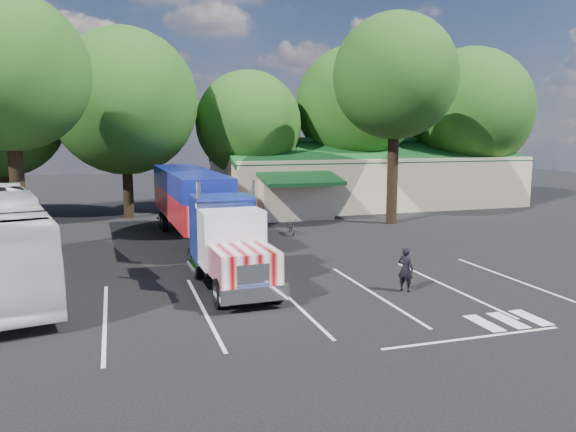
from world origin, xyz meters
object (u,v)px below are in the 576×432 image
object	(u,v)px
semi_truck	(197,205)
silver_sedan	(275,207)
woman	(406,269)
bicycle	(291,226)

from	to	relation	value
semi_truck	silver_sedan	xyz separation A→B (m)	(6.93, 9.92, -1.62)
woman	silver_sedan	size ratio (longest dim) A/B	0.40
woman	bicycle	xyz separation A→B (m)	(-0.56, 12.65, -0.38)
woman	bicycle	bearing A→B (deg)	-32.26
semi_truck	silver_sedan	bearing A→B (deg)	53.21
semi_truck	bicycle	distance (m)	6.76
woman	silver_sedan	distance (m)	19.79
semi_truck	woman	xyz separation A→B (m)	(6.43, -9.86, -1.47)
woman	semi_truck	bearing A→B (deg)	-1.66
semi_truck	bicycle	bearing A→B (deg)	23.52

